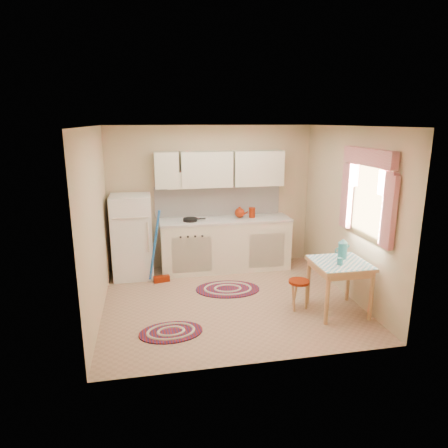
% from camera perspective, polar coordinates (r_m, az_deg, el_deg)
% --- Properties ---
extents(room_shell, '(3.64, 3.60, 2.52)m').
position_cam_1_polar(room_shell, '(5.76, 1.84, 4.80)').
color(room_shell, tan).
rests_on(room_shell, ground).
extents(fridge, '(0.65, 0.60, 1.40)m').
position_cam_1_polar(fridge, '(6.82, -12.98, -1.77)').
color(fridge, white).
rests_on(fridge, ground).
extents(broom, '(0.30, 0.17, 1.20)m').
position_cam_1_polar(broom, '(6.51, -9.09, -3.28)').
color(broom, '#1C5DB2').
rests_on(broom, ground).
extents(base_cabinets, '(2.25, 0.60, 0.88)m').
position_cam_1_polar(base_cabinets, '(7.06, 0.20, -3.04)').
color(base_cabinets, beige).
rests_on(base_cabinets, ground).
extents(countertop, '(2.27, 0.62, 0.04)m').
position_cam_1_polar(countertop, '(6.93, 0.20, 0.59)').
color(countertop, beige).
rests_on(countertop, base_cabinets).
extents(frying_pan, '(0.26, 0.26, 0.05)m').
position_cam_1_polar(frying_pan, '(6.78, -4.84, 0.62)').
color(frying_pan, black).
rests_on(frying_pan, countertop).
extents(red_kettle, '(0.24, 0.23, 0.19)m').
position_cam_1_polar(red_kettle, '(6.96, 2.24, 1.61)').
color(red_kettle, maroon).
rests_on(red_kettle, countertop).
extents(red_canister, '(0.14, 0.14, 0.16)m').
position_cam_1_polar(red_canister, '(7.01, 4.02, 1.56)').
color(red_canister, maroon).
rests_on(red_canister, countertop).
extents(table, '(0.72, 0.72, 0.72)m').
position_cam_1_polar(table, '(5.75, 16.03, -8.66)').
color(table, tan).
rests_on(table, ground).
extents(stool, '(0.30, 0.30, 0.42)m').
position_cam_1_polar(stool, '(5.77, 10.58, -9.88)').
color(stool, maroon).
rests_on(stool, ground).
extents(coffee_pot, '(0.16, 0.13, 0.31)m').
position_cam_1_polar(coffee_pot, '(5.71, 16.59, -3.35)').
color(coffee_pot, teal).
rests_on(coffee_pot, table).
extents(mug, '(0.08, 0.08, 0.10)m').
position_cam_1_polar(mug, '(5.49, 16.22, -5.19)').
color(mug, teal).
rests_on(mug, table).
extents(rug_center, '(1.08, 0.79, 0.02)m').
position_cam_1_polar(rug_center, '(6.34, 0.53, -9.28)').
color(rug_center, maroon).
rests_on(rug_center, ground).
extents(rug_left, '(0.83, 0.57, 0.02)m').
position_cam_1_polar(rug_left, '(5.21, -7.58, -15.07)').
color(rug_left, maroon).
rests_on(rug_left, ground).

